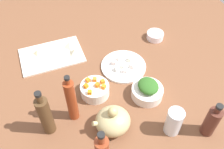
% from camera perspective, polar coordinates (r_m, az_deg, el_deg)
% --- Properties ---
extents(tabletop, '(1.90, 1.90, 0.03)m').
position_cam_1_polar(tabletop, '(1.27, 0.00, -1.94)').
color(tabletop, brown).
rests_on(tabletop, ground).
extents(cutting_board, '(0.34, 0.23, 0.01)m').
position_cam_1_polar(cutting_board, '(1.42, -13.51, 4.22)').
color(cutting_board, silver).
rests_on(cutting_board, tabletop).
extents(plate_tofu, '(0.24, 0.24, 0.01)m').
position_cam_1_polar(plate_tofu, '(1.33, 2.62, 1.88)').
color(plate_tofu, white).
rests_on(plate_tofu, tabletop).
extents(bowl_greens, '(0.15, 0.15, 0.05)m').
position_cam_1_polar(bowl_greens, '(1.20, 7.98, -3.98)').
color(bowl_greens, white).
rests_on(bowl_greens, tabletop).
extents(bowl_carrots, '(0.14, 0.14, 0.06)m').
position_cam_1_polar(bowl_carrots, '(1.19, -3.89, -3.50)').
color(bowl_carrots, white).
rests_on(bowl_carrots, tabletop).
extents(bowl_small_side, '(0.10, 0.10, 0.04)m').
position_cam_1_polar(bowl_small_side, '(1.51, 9.76, 8.69)').
color(bowl_small_side, white).
rests_on(bowl_small_side, tabletop).
extents(teapot, '(0.16, 0.14, 0.14)m').
position_cam_1_polar(teapot, '(1.06, 0.16, -10.45)').
color(teapot, tan).
rests_on(teapot, tabletop).
extents(bottle_1, '(0.06, 0.06, 0.19)m').
position_cam_1_polar(bottle_1, '(1.11, 21.63, -9.85)').
color(bottle_1, '#52291F').
rests_on(bottle_1, tabletop).
extents(bottle_2, '(0.05, 0.05, 0.25)m').
position_cam_1_polar(bottle_2, '(1.05, -14.88, -8.95)').
color(bottle_2, '#4F361E').
rests_on(bottle_2, tabletop).
extents(bottle_3, '(0.04, 0.04, 0.27)m').
position_cam_1_polar(bottle_3, '(1.06, -9.20, -5.81)').
color(bottle_3, '#903719').
rests_on(bottle_3, tabletop).
extents(drinking_glass_0, '(0.07, 0.07, 0.13)m').
position_cam_1_polar(drinking_glass_0, '(1.08, 13.84, -10.34)').
color(drinking_glass_0, white).
rests_on(drinking_glass_0, tabletop).
extents(carrot_cube_0, '(0.02, 0.02, 0.02)m').
position_cam_1_polar(carrot_cube_0, '(1.16, -5.92, -2.62)').
color(carrot_cube_0, orange).
rests_on(carrot_cube_0, bowl_carrots).
extents(carrot_cube_1, '(0.02, 0.02, 0.02)m').
position_cam_1_polar(carrot_cube_1, '(1.17, -2.14, -1.62)').
color(carrot_cube_1, orange).
rests_on(carrot_cube_1, bowl_carrots).
extents(carrot_cube_2, '(0.02, 0.02, 0.02)m').
position_cam_1_polar(carrot_cube_2, '(1.14, -5.08, -4.05)').
color(carrot_cube_2, orange).
rests_on(carrot_cube_2, bowl_carrots).
extents(carrot_cube_3, '(0.02, 0.02, 0.02)m').
position_cam_1_polar(carrot_cube_3, '(1.16, -3.35, -2.39)').
color(carrot_cube_3, orange).
rests_on(carrot_cube_3, bowl_carrots).
extents(carrot_cube_4, '(0.02, 0.02, 0.02)m').
position_cam_1_polar(carrot_cube_4, '(1.18, -3.95, -1.14)').
color(carrot_cube_4, orange).
rests_on(carrot_cube_4, bowl_carrots).
extents(carrot_cube_5, '(0.03, 0.03, 0.02)m').
position_cam_1_polar(carrot_cube_5, '(1.15, -1.89, -2.78)').
color(carrot_cube_5, orange).
rests_on(carrot_cube_5, bowl_carrots).
extents(carrot_cube_6, '(0.02, 0.02, 0.02)m').
position_cam_1_polar(carrot_cube_6, '(1.18, -5.50, -1.29)').
color(carrot_cube_6, orange).
rests_on(carrot_cube_6, bowl_carrots).
extents(chopped_greens_mound, '(0.10, 0.11, 0.04)m').
position_cam_1_polar(chopped_greens_mound, '(1.16, 8.22, -2.55)').
color(chopped_greens_mound, '#2D6121').
rests_on(chopped_greens_mound, bowl_greens).
extents(tofu_cube_0, '(0.03, 0.03, 0.02)m').
position_cam_1_polar(tofu_cube_0, '(1.30, 2.63, 1.97)').
color(tofu_cube_0, silver).
rests_on(tofu_cube_0, plate_tofu).
extents(tofu_cube_1, '(0.03, 0.03, 0.02)m').
position_cam_1_polar(tofu_cube_1, '(1.31, 4.73, 1.98)').
color(tofu_cube_1, white).
rests_on(tofu_cube_1, plate_tofu).
extents(tofu_cube_2, '(0.03, 0.03, 0.02)m').
position_cam_1_polar(tofu_cube_2, '(1.32, 0.48, 2.73)').
color(tofu_cube_2, white).
rests_on(tofu_cube_2, plate_tofu).
extents(tofu_cube_3, '(0.03, 0.03, 0.02)m').
position_cam_1_polar(tofu_cube_3, '(1.34, 4.05, 3.44)').
color(tofu_cube_3, white).
rests_on(tofu_cube_3, plate_tofu).
extents(tofu_cube_4, '(0.03, 0.03, 0.02)m').
position_cam_1_polar(tofu_cube_4, '(1.34, 1.65, 3.56)').
color(tofu_cube_4, white).
rests_on(tofu_cube_4, plate_tofu).
extents(tofu_cube_5, '(0.03, 0.03, 0.02)m').
position_cam_1_polar(tofu_cube_5, '(1.28, 2.91, 0.81)').
color(tofu_cube_5, white).
rests_on(tofu_cube_5, plate_tofu).
extents(tofu_cube_6, '(0.03, 0.03, 0.02)m').
position_cam_1_polar(tofu_cube_6, '(1.29, 1.14, 1.26)').
color(tofu_cube_6, white).
rests_on(tofu_cube_6, plate_tofu).
extents(dumpling_0, '(0.06, 0.06, 0.03)m').
position_cam_1_polar(dumpling_0, '(1.44, -9.62, 6.64)').
color(dumpling_0, beige).
rests_on(dumpling_0, cutting_board).
extents(dumpling_1, '(0.08, 0.08, 0.03)m').
position_cam_1_polar(dumpling_1, '(1.39, -8.44, 5.13)').
color(dumpling_1, beige).
rests_on(dumpling_1, cutting_board).
extents(dumpling_2, '(0.05, 0.05, 0.03)m').
position_cam_1_polar(dumpling_2, '(1.44, -16.56, 4.98)').
color(dumpling_2, beige).
rests_on(dumpling_2, cutting_board).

